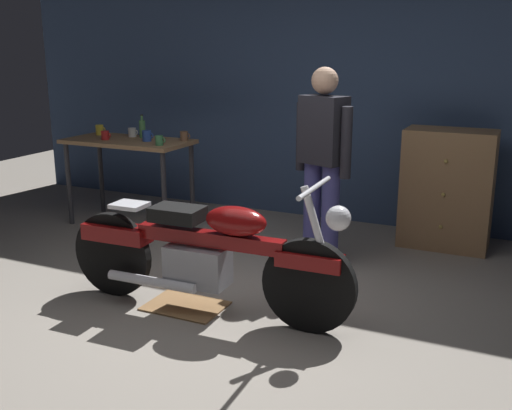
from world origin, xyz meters
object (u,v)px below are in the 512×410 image
object	(u,v)px
person_standing	(323,158)
mug_blue_enamel	(147,136)
bottle	(142,128)
wooden_dresser	(447,189)
mug_white_ceramic	(132,132)
mug_yellow_tall	(100,130)
motorcycle	(206,252)
mug_red_diner	(105,135)
mug_brown_stoneware	(184,136)
mug_green_speckled	(159,140)

from	to	relation	value
person_standing	mug_blue_enamel	size ratio (longest dim) A/B	13.32
mug_blue_enamel	bottle	size ratio (longest dim) A/B	0.52
bottle	wooden_dresser	bearing A→B (deg)	9.31
mug_white_ceramic	mug_yellow_tall	size ratio (longest dim) A/B	0.98
wooden_dresser	motorcycle	bearing A→B (deg)	-120.39
motorcycle	mug_red_diner	distance (m)	2.50
motorcycle	mug_brown_stoneware	distance (m)	2.17
motorcycle	person_standing	xyz separation A→B (m)	(0.40, 1.29, 0.48)
wooden_dresser	mug_yellow_tall	xyz separation A→B (m)	(-3.55, -0.52, 0.40)
wooden_dresser	mug_brown_stoneware	distance (m)	2.59
motorcycle	mug_brown_stoneware	bearing A→B (deg)	123.40
mug_green_speckled	bottle	world-z (taller)	bottle
mug_red_diner	mug_yellow_tall	bearing A→B (deg)	137.56
motorcycle	mug_green_speckled	xyz separation A→B (m)	(-1.29, 1.39, 0.50)
motorcycle	mug_brown_stoneware	size ratio (longest dim) A/B	19.65
wooden_dresser	mug_green_speckled	bearing A→B (deg)	-162.29
wooden_dresser	mug_brown_stoneware	size ratio (longest dim) A/B	9.87
person_standing	mug_white_ceramic	distance (m)	2.29
mug_white_ceramic	person_standing	bearing A→B (deg)	-10.88
person_standing	mug_brown_stoneware	xyz separation A→B (m)	(-1.62, 0.43, 0.02)
person_standing	wooden_dresser	distance (m)	1.34
wooden_dresser	mug_white_ceramic	world-z (taller)	wooden_dresser
motorcycle	mug_red_diner	xyz separation A→B (m)	(-1.98, 1.45, 0.50)
motorcycle	mug_blue_enamel	bearing A→B (deg)	133.13
wooden_dresser	mug_green_speckled	world-z (taller)	wooden_dresser
mug_red_diner	bottle	bearing A→B (deg)	45.87
mug_white_ceramic	bottle	bearing A→B (deg)	-3.50
mug_brown_stoneware	mug_yellow_tall	distance (m)	1.03
person_standing	mug_green_speckled	bearing A→B (deg)	17.53
mug_white_ceramic	wooden_dresser	bearing A→B (deg)	8.77
person_standing	wooden_dresser	size ratio (longest dim) A/B	1.52
person_standing	bottle	distance (m)	2.16
mug_yellow_tall	mug_red_diner	bearing A→B (deg)	-42.44
mug_red_diner	mug_white_ceramic	bearing A→B (deg)	65.19
mug_yellow_tall	bottle	xyz separation A→B (m)	(0.53, 0.03, 0.04)
wooden_dresser	mug_brown_stoneware	xyz separation A→B (m)	(-2.52, -0.49, 0.40)
mug_brown_stoneware	mug_green_speckled	size ratio (longest dim) A/B	1.03
mug_green_speckled	motorcycle	bearing A→B (deg)	-47.09
mug_white_ceramic	bottle	xyz separation A→B (m)	(0.13, -0.01, 0.05)
motorcycle	mug_blue_enamel	xyz separation A→B (m)	(-1.55, 1.55, 0.51)
mug_red_diner	mug_white_ceramic	size ratio (longest dim) A/B	0.96
motorcycle	mug_brown_stoneware	world-z (taller)	same
mug_brown_stoneware	mug_yellow_tall	world-z (taller)	mug_yellow_tall
mug_brown_stoneware	mug_green_speckled	bearing A→B (deg)	-101.42
mug_blue_enamel	mug_green_speckled	distance (m)	0.30
mug_yellow_tall	bottle	bearing A→B (deg)	2.71
motorcycle	bottle	xyz separation A→B (m)	(-1.72, 1.72, 0.55)
mug_yellow_tall	mug_blue_enamel	distance (m)	0.72
person_standing	bottle	world-z (taller)	person_standing
mug_red_diner	mug_white_ceramic	xyz separation A→B (m)	(0.13, 0.28, 0.00)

